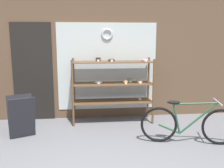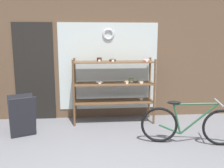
% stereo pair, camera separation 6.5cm
% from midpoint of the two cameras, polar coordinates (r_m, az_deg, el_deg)
% --- Properties ---
extents(storefront_facade, '(6.15, 0.13, 3.06)m').
position_cam_midpoint_polar(storefront_facade, '(5.51, -3.01, 7.64)').
color(storefront_facade, brown).
rests_on(storefront_facade, ground_plane).
extents(display_case, '(1.69, 0.48, 1.37)m').
position_cam_midpoint_polar(display_case, '(5.24, 0.95, 0.25)').
color(display_case, brown).
rests_on(display_case, ground_plane).
extents(bicycle, '(1.62, 0.51, 0.76)m').
position_cam_midpoint_polar(bicycle, '(4.46, 17.70, -8.85)').
color(bicycle, black).
rests_on(bicycle, ground_plane).
extents(sandwich_board, '(0.56, 0.52, 0.76)m').
position_cam_midpoint_polar(sandwich_board, '(4.80, -19.42, -6.97)').
color(sandwich_board, '#232328').
rests_on(sandwich_board, ground_plane).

